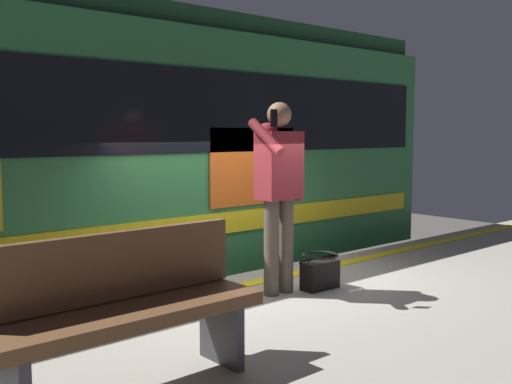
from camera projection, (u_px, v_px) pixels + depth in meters
The scene contains 8 objects.
ground_plane at pixel (244, 380), 6.18m from camera, with size 24.41×24.41×0.00m, color #4C4742.
safety_line at pixel (263, 281), 5.84m from camera, with size 15.54×0.16×0.01m, color yellow.
track_rail_near at pixel (171, 337), 7.24m from camera, with size 20.61×0.08×0.16m, color slate.
track_rail_far at pixel (116, 310), 8.32m from camera, with size 20.61×0.08×0.16m, color slate.
train_carriage at pixel (56, 146), 6.83m from camera, with size 9.93×3.03×3.81m.
passenger at pixel (279, 182), 5.30m from camera, with size 0.57×0.55×1.75m.
handbag at pixel (320, 273), 5.53m from camera, with size 0.38×0.34×0.33m.
bench at pixel (124, 306), 3.34m from camera, with size 1.63×0.44×0.90m.
Camera 1 is at (3.78, 4.58, 2.60)m, focal length 41.09 mm.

